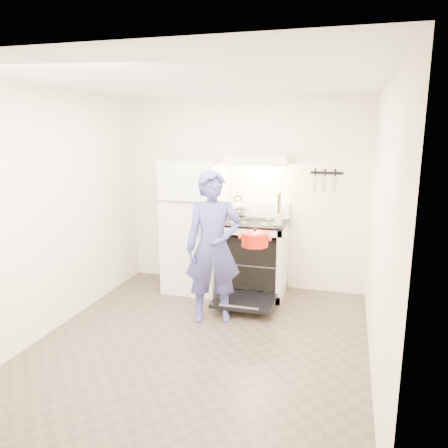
{
  "coord_description": "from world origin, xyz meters",
  "views": [
    {
      "loc": [
        1.32,
        -3.77,
        2.09
      ],
      "look_at": [
        -0.05,
        1.0,
        1.0
      ],
      "focal_mm": 35.0,
      "sensor_mm": 36.0,
      "label": 1
    }
  ],
  "objects": [
    {
      "name": "floor",
      "position": [
        0.0,
        0.0,
        0.0
      ],
      "size": [
        3.6,
        3.6,
        0.0
      ],
      "primitive_type": "plane",
      "color": "brown",
      "rests_on": "ground"
    },
    {
      "name": "back_wall",
      "position": [
        0.0,
        1.8,
        1.25
      ],
      "size": [
        3.2,
        0.02,
        2.5
      ],
      "primitive_type": "cube",
      "color": "white",
      "rests_on": "ground"
    },
    {
      "name": "refrigerator",
      "position": [
        -0.58,
        1.45,
        0.85
      ],
      "size": [
        0.7,
        0.7,
        1.7
      ],
      "primitive_type": "cube",
      "color": "white",
      "rests_on": "floor"
    },
    {
      "name": "stove_body",
      "position": [
        0.23,
        1.48,
        0.46
      ],
      "size": [
        0.76,
        0.65,
        0.92
      ],
      "primitive_type": "cube",
      "color": "white",
      "rests_on": "floor"
    },
    {
      "name": "cooktop",
      "position": [
        0.23,
        1.48,
        0.94
      ],
      "size": [
        0.76,
        0.65,
        0.03
      ],
      "primitive_type": "cube",
      "color": "black",
      "rests_on": "stove_body"
    },
    {
      "name": "backsplash",
      "position": [
        0.23,
        1.76,
        1.05
      ],
      "size": [
        0.76,
        0.07,
        0.2
      ],
      "primitive_type": "cube",
      "color": "white",
      "rests_on": "cooktop"
    },
    {
      "name": "oven_door",
      "position": [
        0.23,
        0.88,
        0.12
      ],
      "size": [
        0.7,
        0.54,
        0.04
      ],
      "primitive_type": "cube",
      "color": "black",
      "rests_on": "floor"
    },
    {
      "name": "oven_rack",
      "position": [
        0.23,
        1.48,
        0.44
      ],
      "size": [
        0.6,
        0.52,
        0.01
      ],
      "primitive_type": "cube",
      "color": "gray",
      "rests_on": "stove_body"
    },
    {
      "name": "range_hood",
      "position": [
        0.23,
        1.55,
        1.71
      ],
      "size": [
        0.76,
        0.5,
        0.12
      ],
      "primitive_type": "cube",
      "color": "white",
      "rests_on": "back_wall"
    },
    {
      "name": "knife_strip",
      "position": [
        1.05,
        1.79,
        1.55
      ],
      "size": [
        0.4,
        0.02,
        0.03
      ],
      "primitive_type": "cube",
      "color": "black",
      "rests_on": "back_wall"
    },
    {
      "name": "pizza_stone",
      "position": [
        0.18,
        1.5,
        0.45
      ],
      "size": [
        0.36,
        0.36,
        0.02
      ],
      "primitive_type": "cylinder",
      "color": "#937053",
      "rests_on": "oven_rack"
    },
    {
      "name": "tea_kettle",
      "position": [
        -0.06,
        1.7,
        1.09
      ],
      "size": [
        0.23,
        0.19,
        0.28
      ],
      "primitive_type": null,
      "color": "silver",
      "rests_on": "cooktop"
    },
    {
      "name": "utensil_jar",
      "position": [
        0.55,
        1.26,
        1.05
      ],
      "size": [
        0.11,
        0.11,
        0.13
      ],
      "primitive_type": "cylinder",
      "rotation": [
        0.0,
        0.0,
        0.19
      ],
      "color": "silver",
      "rests_on": "cooktop"
    },
    {
      "name": "person",
      "position": [
        -0.05,
        0.58,
        0.83
      ],
      "size": [
        0.71,
        0.58,
        1.66
      ],
      "primitive_type": "imported",
      "rotation": [
        0.0,
        0.0,
        0.35
      ],
      "color": "navy",
      "rests_on": "floor"
    },
    {
      "name": "dutch_oven",
      "position": [
        0.34,
        0.92,
        0.85
      ],
      "size": [
        0.37,
        0.3,
        0.24
      ],
      "primitive_type": null,
      "color": "red",
      "rests_on": "person"
    }
  ]
}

